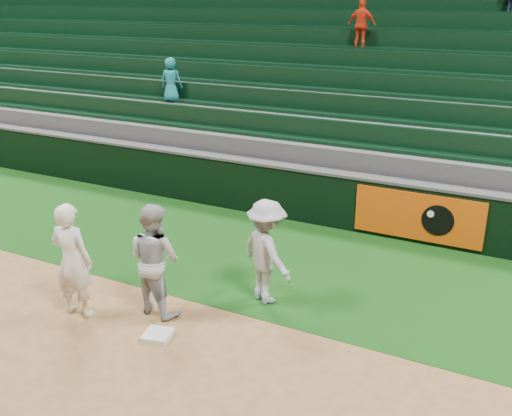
% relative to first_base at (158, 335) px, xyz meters
% --- Properties ---
extents(ground, '(70.00, 70.00, 0.00)m').
position_rel_first_base_xyz_m(ground, '(-0.31, 0.25, -0.04)').
color(ground, brown).
rests_on(ground, ground).
extents(foul_grass, '(36.00, 4.20, 0.01)m').
position_rel_first_base_xyz_m(foul_grass, '(-0.31, 3.25, -0.04)').
color(foul_grass, '#0E380E').
rests_on(foul_grass, ground).
extents(first_base, '(0.48, 0.48, 0.09)m').
position_rel_first_base_xyz_m(first_base, '(0.00, 0.00, 0.00)').
color(first_base, silver).
rests_on(first_base, ground).
extents(first_baseman, '(0.74, 0.53, 1.90)m').
position_rel_first_base_xyz_m(first_baseman, '(-1.56, 0.00, 0.91)').
color(first_baseman, white).
rests_on(first_baseman, ground).
extents(baserunner, '(0.99, 0.83, 1.85)m').
position_rel_first_base_xyz_m(baserunner, '(-0.48, 0.66, 0.88)').
color(baserunner, '#A4A7AF').
rests_on(baserunner, ground).
extents(base_coach, '(1.33, 1.14, 1.78)m').
position_rel_first_base_xyz_m(base_coach, '(0.96, 1.76, 0.85)').
color(base_coach, '#A1A5AF').
rests_on(base_coach, foul_grass).
extents(field_wall, '(36.00, 0.45, 1.25)m').
position_rel_first_base_xyz_m(field_wall, '(-0.28, 5.45, 0.59)').
color(field_wall, black).
rests_on(field_wall, ground).
extents(stadium_seating, '(36.00, 5.95, 5.42)m').
position_rel_first_base_xyz_m(stadium_seating, '(-0.30, 9.22, 1.65)').
color(stadium_seating, '#3C3C3F').
rests_on(stadium_seating, ground).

